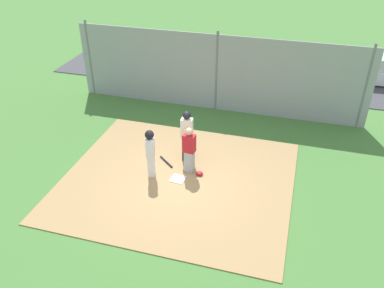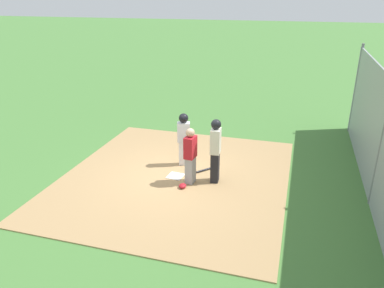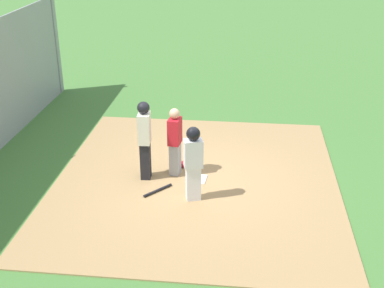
% 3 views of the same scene
% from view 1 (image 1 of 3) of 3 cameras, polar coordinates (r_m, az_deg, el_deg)
% --- Properties ---
extents(ground_plane, '(140.00, 140.00, 0.00)m').
position_cam_1_polar(ground_plane, '(12.98, -2.02, -5.09)').
color(ground_plane, '#477A38').
extents(dirt_infield, '(7.20, 6.40, 0.03)m').
position_cam_1_polar(dirt_infield, '(12.97, -2.02, -5.04)').
color(dirt_infield, '#A88456').
rests_on(dirt_infield, ground_plane).
extents(home_plate, '(0.48, 0.48, 0.02)m').
position_cam_1_polar(home_plate, '(12.96, -2.03, -4.95)').
color(home_plate, white).
rests_on(home_plate, dirt_infield).
extents(catcher, '(0.41, 0.30, 1.62)m').
position_cam_1_polar(catcher, '(12.84, -0.39, -0.79)').
color(catcher, '#9E9EA3').
rests_on(catcher, dirt_infield).
extents(umpire, '(0.40, 0.28, 1.85)m').
position_cam_1_polar(umpire, '(13.35, -0.72, 1.33)').
color(umpire, black).
rests_on(umpire, dirt_infield).
extents(runner, '(0.36, 0.44, 1.66)m').
position_cam_1_polar(runner, '(12.67, -5.91, -0.90)').
color(runner, silver).
rests_on(runner, dirt_infield).
extents(baseball_bat, '(0.62, 0.55, 0.06)m').
position_cam_1_polar(baseball_bat, '(13.73, -3.66, -2.52)').
color(baseball_bat, black).
rests_on(baseball_bat, dirt_infield).
extents(catcher_mask, '(0.24, 0.20, 0.12)m').
position_cam_1_polar(catcher_mask, '(13.10, 1.05, -4.18)').
color(catcher_mask, '#B21923').
rests_on(catcher_mask, dirt_infield).
extents(backstop_fence, '(12.00, 0.10, 3.35)m').
position_cam_1_polar(backstop_fence, '(16.66, 3.49, 9.95)').
color(backstop_fence, '#93999E').
rests_on(backstop_fence, ground_plane).
extents(parking_lot, '(18.00, 5.20, 0.04)m').
position_cam_1_polar(parking_lot, '(21.24, 6.06, 10.17)').
color(parking_lot, '#424247').
rests_on(parking_lot, ground_plane).
extents(parked_car_white, '(4.30, 2.08, 1.28)m').
position_cam_1_polar(parked_car_white, '(21.60, 23.68, 9.72)').
color(parked_car_white, silver).
rests_on(parked_car_white, parking_lot).
extents(parked_car_red, '(4.28, 2.06, 1.28)m').
position_cam_1_polar(parked_car_red, '(21.10, 15.40, 10.78)').
color(parked_car_red, maroon).
rests_on(parked_car_red, parking_lot).
extents(parked_car_blue, '(4.38, 2.29, 1.28)m').
position_cam_1_polar(parked_car_blue, '(21.66, -2.30, 12.43)').
color(parked_car_blue, '#28428C').
rests_on(parked_car_blue, parking_lot).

